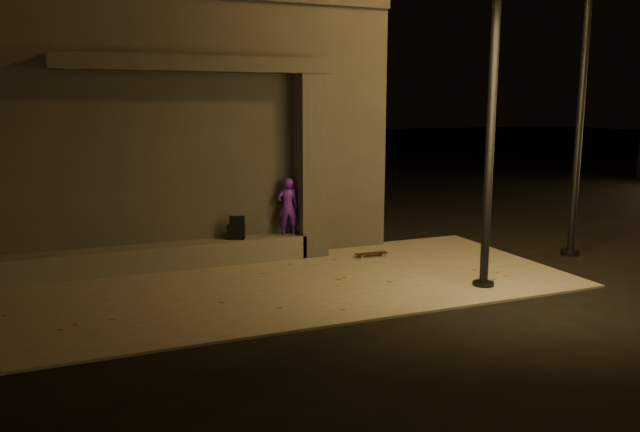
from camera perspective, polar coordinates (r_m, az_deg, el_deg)
name	(u,v)px	position (r m, az deg, el deg)	size (l,w,h in m)	color
ground	(296,327)	(8.84, -2.22, -10.12)	(120.00, 120.00, 0.00)	black
sidewalk	(255,287)	(10.64, -5.93, -6.50)	(11.00, 4.40, 0.04)	#66625A
building	(152,125)	(14.41, -15.10, 8.05)	(9.00, 5.10, 5.22)	#3A3735
ledge	(150,258)	(11.95, -15.28, -3.72)	(6.00, 0.55, 0.45)	#595751
column	(311,166)	(12.45, -0.83, 4.56)	(0.55, 0.55, 3.60)	#3A3735
canopy	(197,64)	(11.84, -11.19, 13.48)	(5.00, 0.70, 0.28)	#3A3735
skateboarder	(288,206)	(12.39, -2.97, 0.87)	(0.42, 0.27, 1.14)	#531BB3
backpack	(236,231)	(12.16, -7.68, -1.34)	(0.39, 0.33, 0.47)	black
skateboard	(371,254)	(12.59, 4.72, -3.45)	(0.68, 0.21, 0.07)	black
street_lamp_0	(494,55)	(10.58, 15.65, 13.99)	(0.36, 0.36, 6.72)	black
street_lamp_2	(586,42)	(13.58, 23.13, 14.46)	(0.36, 0.36, 7.53)	black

